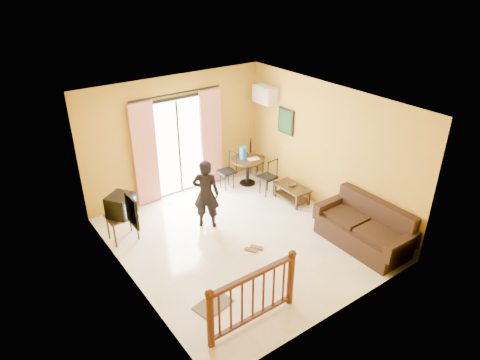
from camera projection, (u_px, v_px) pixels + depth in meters
ground at (241, 239)px, 8.56m from camera, size 5.00×5.00×0.00m
room_shell at (241, 162)px, 7.78m from camera, size 5.00×5.00×5.00m
balcony_door at (179, 146)px, 9.78m from camera, size 2.25×0.14×2.46m
tv_table at (121, 219)px, 8.35m from camera, size 0.56×0.46×0.56m
television at (121, 205)px, 8.23m from camera, size 0.64×0.63×0.43m
picture_left at (132, 211)px, 6.56m from camera, size 0.05×0.42×0.52m
dining_table at (248, 164)px, 10.45m from camera, size 0.80×0.80×0.67m
water_jug at (243, 153)px, 10.33m from camera, size 0.17×0.17×0.31m
serving_tray at (253, 159)px, 10.36m from camera, size 0.31×0.23×0.02m
dining_chairs at (250, 185)px, 10.60m from camera, size 1.53×1.46×0.95m
air_conditioner at (265, 95)px, 10.07m from camera, size 0.31×0.60×0.40m
botanical_print at (286, 121)px, 9.89m from camera, size 0.05×0.50×0.60m
coffee_table at (292, 191)px, 9.81m from camera, size 0.47×0.84×0.37m
bowl at (292, 185)px, 9.76m from camera, size 0.21×0.21×0.06m
sofa at (365, 229)px, 8.27m from camera, size 0.87×1.87×0.90m
standing_person at (206, 194)px, 8.67m from camera, size 0.65×0.63×1.50m
stair_balustrade at (253, 294)px, 6.34m from camera, size 1.63×0.13×1.04m
doormat at (213, 305)px, 6.92m from camera, size 0.67×0.52×0.02m
sandals at (254, 249)px, 8.25m from camera, size 0.36×0.26×0.03m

